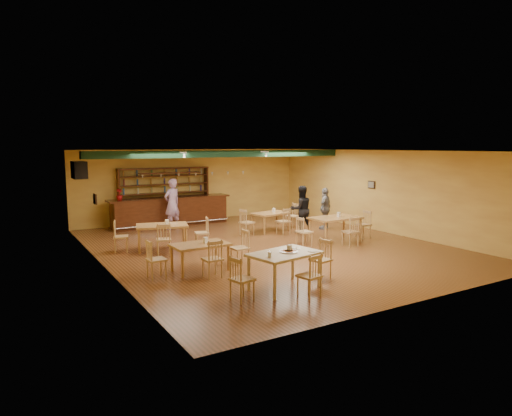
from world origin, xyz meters
TOP-DOWN VIEW (x-y plane):
  - floor at (0.00, 0.00)m, footprint 12.00×12.00m
  - ceiling_beam at (0.00, 2.80)m, footprint 10.00×0.30m
  - track_rail_left at (-1.80, 3.40)m, footprint 0.05×2.50m
  - track_rail_right at (1.40, 3.40)m, footprint 0.05×2.50m
  - ac_unit at (-4.80, 4.20)m, footprint 0.34×0.70m
  - picture_left at (-4.97, 1.00)m, footprint 0.04×0.34m
  - picture_right at (4.97, 0.50)m, footprint 0.04×0.34m
  - bar_counter at (-1.31, 5.15)m, footprint 4.86×0.85m
  - back_bar_hutch at (-1.31, 5.78)m, footprint 3.76×0.40m
  - poinsettia at (-3.29, 5.15)m, footprint 0.31×0.31m
  - dining_table_a at (-2.99, 1.24)m, footprint 1.73×1.31m
  - dining_table_b at (1.47, 2.07)m, footprint 1.53×1.07m
  - dining_table_c at (-2.97, -1.60)m, footprint 1.44×0.89m
  - dining_table_d at (2.32, -0.57)m, footprint 1.65×0.99m
  - near_table at (-1.94, -3.88)m, footprint 1.69×1.25m
  - pizza_tray at (-1.83, -3.88)m, footprint 0.49×0.49m
  - parmesan_shaker at (-2.43, -4.05)m, footprint 0.09×0.09m
  - napkin_stack at (-1.56, -3.66)m, footprint 0.25×0.24m
  - pizza_server at (-1.67, -3.83)m, footprint 0.32×0.10m
  - side_plate at (-1.34, -4.10)m, footprint 0.26×0.26m
  - patron_bar at (-1.53, 4.33)m, footprint 0.82×0.68m
  - patron_right_a at (2.27, 1.27)m, footprint 0.96×0.82m
  - patron_right_b at (3.52, 1.43)m, footprint 0.99×0.81m

SIDE VIEW (x-z plane):
  - floor at x=0.00m, z-range 0.00..0.00m
  - dining_table_b at x=1.47m, z-range 0.00..0.70m
  - dining_table_c at x=-2.97m, z-range 0.00..0.71m
  - dining_table_a at x=-2.99m, z-range 0.00..0.77m
  - dining_table_d at x=2.32m, z-range 0.00..0.82m
  - near_table at x=-1.94m, z-range 0.00..0.82m
  - bar_counter at x=-1.31m, z-range 0.00..1.13m
  - patron_right_b at x=3.52m, z-range 0.00..1.58m
  - side_plate at x=-1.34m, z-range 0.82..0.83m
  - pizza_tray at x=-1.83m, z-range 0.82..0.84m
  - napkin_stack at x=-1.56m, z-range 0.82..0.85m
  - pizza_server at x=-1.67m, z-range 0.84..0.84m
  - patron_right_a at x=2.27m, z-range 0.00..1.72m
  - parmesan_shaker at x=-2.43m, z-range 0.82..0.93m
  - patron_bar at x=-1.53m, z-range 0.00..1.93m
  - back_bar_hutch at x=-1.31m, z-range 0.00..2.28m
  - poinsettia at x=-3.29m, z-range 1.13..1.56m
  - picture_left at x=-4.97m, z-range 1.56..1.84m
  - picture_right at x=4.97m, z-range 1.56..1.84m
  - ac_unit at x=-4.80m, z-range 2.11..2.59m
  - ceiling_beam at x=0.00m, z-range 2.75..3.00m
  - track_rail_left at x=-1.80m, z-range 2.92..2.96m
  - track_rail_right at x=1.40m, z-range 2.92..2.96m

